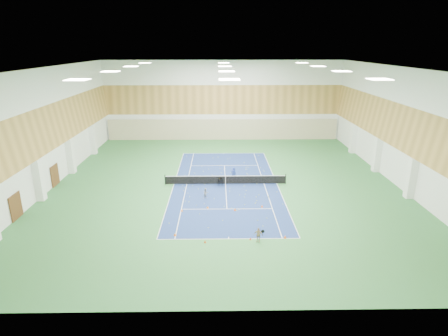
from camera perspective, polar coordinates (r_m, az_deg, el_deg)
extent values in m
plane|color=#2E6D35|center=(39.87, 0.23, -2.46)|extent=(40.00, 40.00, 0.00)
cube|color=navy|center=(39.87, 0.23, -2.45)|extent=(10.97, 23.77, 0.01)
cube|color=#C6B793|center=(58.39, -0.16, 5.89)|extent=(35.40, 0.16, 3.20)
cube|color=#593319|center=(36.34, -29.14, -5.15)|extent=(0.08, 1.80, 2.20)
cube|color=#593319|center=(43.05, -24.37, -1.01)|extent=(0.08, 1.80, 2.20)
imported|color=navy|center=(40.43, 1.45, -0.97)|extent=(0.63, 0.46, 1.59)
imported|color=#9B9AA2|center=(36.09, -2.79, -3.87)|extent=(0.63, 0.58, 1.04)
imported|color=tan|center=(28.56, 5.23, -10.09)|extent=(0.71, 0.42, 1.14)
cone|color=orange|center=(33.69, -6.44, -6.40)|extent=(0.20, 0.20, 0.22)
cone|color=orange|center=(34.07, -2.49, -5.99)|extent=(0.21, 0.21, 0.24)
cone|color=#E7500C|center=(33.62, 1.69, -6.31)|extent=(0.23, 0.23, 0.25)
cone|color=#EA590C|center=(34.46, 5.82, -5.78)|extent=(0.21, 0.21, 0.24)
cone|color=orange|center=(29.68, -7.47, -9.99)|extent=(0.23, 0.23, 0.25)
cone|color=#DB400B|center=(28.55, -2.90, -11.11)|extent=(0.19, 0.19, 0.21)
cone|color=#E5430C|center=(28.97, 4.05, -10.68)|extent=(0.18, 0.18, 0.20)
cone|color=#E4520C|center=(29.48, 9.30, -10.29)|extent=(0.23, 0.23, 0.25)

